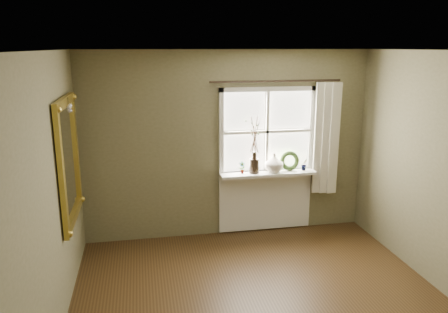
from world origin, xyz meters
TOP-DOWN VIEW (x-y plane):
  - ceiling at (0.00, 0.00)m, footprint 4.50×4.50m
  - wall_back at (0.00, 2.30)m, footprint 4.00×0.10m
  - wall_left at (-2.05, 0.00)m, footprint 0.10×4.50m
  - window_frame at (0.55, 2.23)m, footprint 1.36×0.06m
  - window_sill at (0.55, 2.12)m, footprint 1.36×0.26m
  - window_apron at (0.55, 2.23)m, footprint 1.36×0.04m
  - dark_jug at (0.35, 2.12)m, footprint 0.16×0.16m
  - cream_vase at (0.63, 2.12)m, footprint 0.33×0.33m
  - wreath at (0.88, 2.16)m, footprint 0.29×0.14m
  - potted_plant_left at (0.17, 2.12)m, footprint 0.09×0.06m
  - potted_plant_right at (1.08, 2.12)m, footprint 0.11×0.10m
  - curtain at (1.39, 2.13)m, footprint 0.36×0.12m
  - curtain_rod at (0.65, 2.17)m, footprint 1.84×0.03m
  - gilt_mirror at (-1.96, 1.28)m, footprint 0.10×1.15m

SIDE VIEW (x-z plane):
  - window_apron at x=0.55m, z-range 0.02..0.90m
  - window_sill at x=0.55m, z-range 0.88..0.92m
  - potted_plant_left at x=0.17m, z-range 0.92..1.09m
  - potted_plant_right at x=1.08m, z-range 0.92..1.09m
  - dark_jug at x=0.35m, z-range 0.92..1.12m
  - wreath at x=0.88m, z-range 0.88..1.17m
  - cream_vase at x=0.63m, z-range 0.92..1.19m
  - wall_back at x=0.00m, z-range 0.00..2.60m
  - wall_left at x=-2.05m, z-range 0.00..2.60m
  - curtain at x=1.39m, z-range 0.57..2.16m
  - gilt_mirror at x=-1.96m, z-range 0.75..2.12m
  - window_frame at x=0.55m, z-range 0.86..2.10m
  - curtain_rod at x=0.65m, z-range 2.16..2.20m
  - ceiling at x=0.00m, z-range 2.60..2.60m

